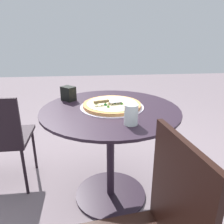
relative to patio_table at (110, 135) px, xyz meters
The scene contains 6 objects.
ground_plane 0.54m from the patio_table, ahead, with size 10.00×10.00×0.00m, color slate.
patio_table is the anchor object (origin of this frame).
pizza_on_tray 0.23m from the patio_table, 65.34° to the left, with size 0.46×0.46×0.04m.
pizza_server 0.26m from the patio_table, 138.40° to the left, with size 0.22×0.11×0.02m.
drinking_cup 0.41m from the patio_table, 71.64° to the right, with size 0.08×0.08×0.12m, color white.
napkin_dispenser 0.46m from the patio_table, 143.99° to the left, with size 0.10×0.07×0.11m, color black.
Camera 1 is at (-0.13, -1.49, 1.28)m, focal length 35.95 mm.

